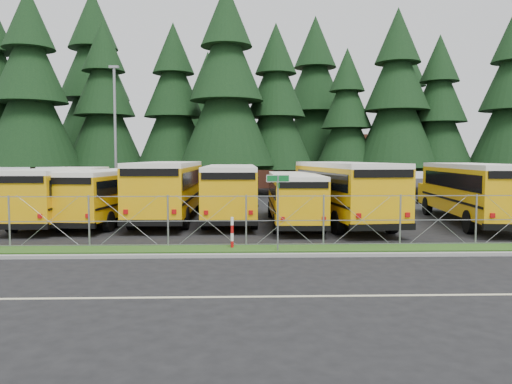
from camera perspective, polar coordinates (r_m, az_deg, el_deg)
ground at (r=20.41m, az=1.66°, el=-5.71°), size 120.00×120.00×0.00m
curb at (r=17.36m, az=2.29°, el=-7.24°), size 50.00×0.25×0.12m
grass_verge at (r=18.74m, az=1.98°, el=-6.50°), size 50.00×1.40×0.06m
road_lane_line at (r=12.62m, az=3.92°, el=-11.81°), size 50.00×0.12×0.01m
chainlink_fence at (r=19.28m, az=1.85°, el=-3.28°), size 44.00×0.10×2.00m
brick_building at (r=60.52m, az=5.04°, el=3.57°), size 22.00×10.00×6.00m
bus_1 at (r=27.66m, az=-21.23°, el=-0.43°), size 2.82×11.01×2.87m
bus_2 at (r=27.18m, az=-16.33°, el=-0.49°), size 3.75×10.84×2.78m
bus_3 at (r=27.48m, az=-9.90°, el=0.08°), size 2.95×12.16×3.18m
bus_4 at (r=27.05m, az=-2.89°, el=-0.13°), size 2.72×11.42×2.99m
bus_5 at (r=25.27m, az=4.34°, el=-0.86°), size 2.57×10.03×2.62m
bus_6 at (r=26.08m, az=9.71°, el=-0.13°), size 4.12×12.36×3.18m
bus_east at (r=27.97m, az=23.43°, el=-0.20°), size 4.13×12.12×3.11m
street_sign at (r=17.99m, az=2.52°, el=-0.50°), size 0.84×0.55×2.81m
striped_bollard at (r=18.78m, az=-2.75°, el=-4.71°), size 0.11×0.11×1.20m
light_standard at (r=38.59m, az=-15.79°, el=6.91°), size 0.70×0.35×10.14m
conifer_1 at (r=47.79m, az=-24.38°, el=10.31°), size 8.13×8.13×17.97m
conifer_2 at (r=49.07m, az=-16.93°, el=9.23°), size 7.29×7.29×16.12m
conifer_3 at (r=47.53m, az=-9.37°, el=9.34°), size 7.16×7.16×15.83m
conifer_4 at (r=44.25m, az=-3.37°, el=11.47°), size 8.32×8.32×18.41m
conifer_5 at (r=46.87m, az=2.27°, el=9.44°), size 7.13×7.13×15.78m
conifer_6 at (r=48.08m, az=10.32°, el=7.96°), size 6.16×6.16×13.63m
conifer_7 at (r=48.31m, az=15.79°, el=9.90°), size 7.71×7.71×17.06m
conifer_8 at (r=50.02m, az=20.13°, el=8.29°), size 6.69×6.69×14.79m
conifer_10 at (r=56.62m, az=-18.01°, el=11.00°), size 9.53×9.53×21.07m
conifer_11 at (r=54.54m, az=-5.48°, el=8.10°), size 6.66×6.66×14.73m
conifer_12 at (r=53.68m, az=6.75°, el=10.01°), size 8.22×8.22×18.17m
conifer_13 at (r=56.77m, az=16.86°, el=8.25°), size 7.08×7.08×15.65m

